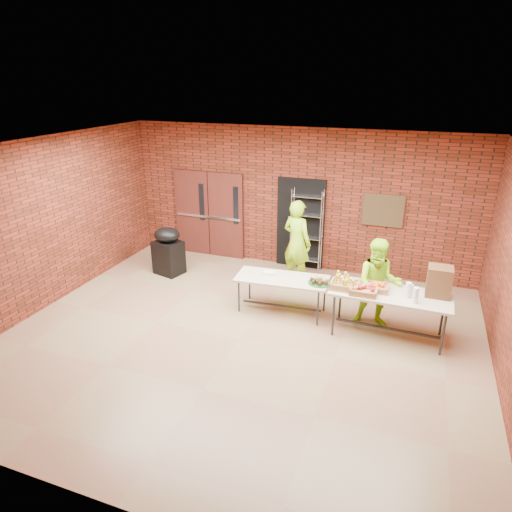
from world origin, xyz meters
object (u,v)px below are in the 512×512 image
at_px(coffee_dispenser, 439,281).
at_px(volunteer_man, 378,284).
at_px(volunteer_woman, 297,243).
at_px(table_left, 282,281).
at_px(table_right, 390,297).
at_px(wire_rack, 306,231).
at_px(covered_grill, 168,251).

bearing_deg(coffee_dispenser, volunteer_man, 173.97).
bearing_deg(coffee_dispenser, volunteer_woman, 153.62).
bearing_deg(table_left, volunteer_woman, 89.82).
height_order(table_right, coffee_dispenser, coffee_dispenser).
bearing_deg(wire_rack, table_left, -87.04).
relative_size(wire_rack, coffee_dispenser, 3.73).
xyz_separation_m(coffee_dispenser, volunteer_woman, (-2.80, 1.39, -0.15)).
relative_size(table_left, covered_grill, 1.62).
xyz_separation_m(table_left, covered_grill, (-2.95, 0.86, -0.10)).
relative_size(wire_rack, table_right, 0.95).
relative_size(table_right, volunteer_woman, 1.09).
relative_size(coffee_dispenser, volunteer_woman, 0.28).
height_order(table_left, coffee_dispenser, coffee_dispenser).
bearing_deg(wire_rack, coffee_dispenser, -37.07).
bearing_deg(covered_grill, wire_rack, 38.82).
bearing_deg(volunteer_man, covered_grill, 162.50).
bearing_deg(table_right, covered_grill, 169.49).
xyz_separation_m(table_left, table_right, (1.97, -0.19, 0.10)).
bearing_deg(table_left, volunteer_man, -1.51).
relative_size(table_left, table_right, 0.88).
relative_size(table_left, coffee_dispenser, 3.46).
distance_m(table_right, volunteer_woman, 2.60).
relative_size(covered_grill, volunteer_woman, 0.59).
bearing_deg(table_right, coffee_dispenser, 14.97).
bearing_deg(covered_grill, volunteer_man, 5.41).
xyz_separation_m(table_left, volunteer_woman, (-0.10, 1.37, 0.28)).
distance_m(table_left, volunteer_man, 1.74).
relative_size(table_right, covered_grill, 1.84).
height_order(wire_rack, coffee_dispenser, wire_rack).
distance_m(coffee_dispenser, volunteer_woman, 3.12).
bearing_deg(table_left, coffee_dispenser, -4.68).
distance_m(table_left, coffee_dispenser, 2.73).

